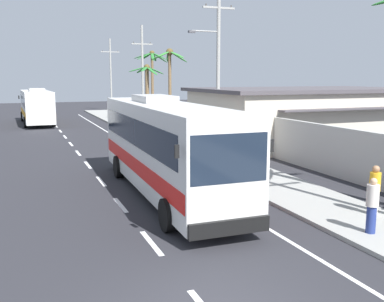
% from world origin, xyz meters
% --- Properties ---
extents(sidewalk_kerb, '(3.20, 90.00, 0.14)m').
position_xyz_m(sidewalk_kerb, '(6.80, 10.00, 0.07)').
color(sidewalk_kerb, '#999993').
rests_on(sidewalk_kerb, ground).
extents(lane_markings, '(3.90, 71.00, 0.01)m').
position_xyz_m(lane_markings, '(2.36, 14.80, 0.00)').
color(lane_markings, white).
rests_on(lane_markings, ground).
extents(boundary_wall, '(0.24, 60.00, 2.40)m').
position_xyz_m(boundary_wall, '(10.60, 14.00, 1.20)').
color(boundary_wall, '#B2B2AD').
rests_on(boundary_wall, ground).
extents(coach_bus_foreground, '(3.07, 12.25, 3.94)m').
position_xyz_m(coach_bus_foreground, '(2.05, 9.30, 2.05)').
color(coach_bus_foreground, silver).
rests_on(coach_bus_foreground, ground).
extents(coach_bus_far_lane, '(3.20, 10.72, 3.62)m').
position_xyz_m(coach_bus_far_lane, '(-1.59, 39.79, 1.88)').
color(coach_bus_far_lane, white).
rests_on(coach_bus_far_lane, ground).
extents(motorcycle_beside_bus, '(0.56, 1.96, 1.67)m').
position_xyz_m(motorcycle_beside_bus, '(3.96, 17.63, 0.67)').
color(motorcycle_beside_bus, black).
rests_on(motorcycle_beside_bus, ground).
extents(pedestrian_near_kerb, '(0.36, 0.36, 1.67)m').
position_xyz_m(pedestrian_near_kerb, '(6.16, 2.37, 1.01)').
color(pedestrian_near_kerb, navy).
rests_on(pedestrian_near_kerb, sidewalk_kerb).
extents(pedestrian_midwalk, '(0.36, 0.36, 1.67)m').
position_xyz_m(pedestrian_midwalk, '(7.56, 3.73, 1.02)').
color(pedestrian_midwalk, beige).
rests_on(pedestrian_midwalk, sidewalk_kerb).
extents(pedestrian_far_walk, '(0.36, 0.36, 1.80)m').
position_xyz_m(pedestrian_far_walk, '(6.43, 15.97, 1.09)').
color(pedestrian_far_walk, beige).
rests_on(pedestrian_far_walk, sidewalk_kerb).
extents(utility_pole_mid, '(3.12, 0.24, 10.42)m').
position_xyz_m(utility_pole_mid, '(8.70, 18.73, 5.50)').
color(utility_pole_mid, '#9E9E99').
rests_on(utility_pole_mid, ground).
extents(utility_pole_far, '(2.16, 0.24, 9.80)m').
position_xyz_m(utility_pole_far, '(8.55, 36.30, 5.07)').
color(utility_pole_far, '#9E9E99').
rests_on(utility_pole_far, ground).
extents(utility_pole_distant, '(2.55, 0.24, 9.89)m').
position_xyz_m(utility_pole_distant, '(8.82, 53.86, 5.15)').
color(utility_pole_distant, '#9E9E99').
rests_on(utility_pole_distant, ground).
extents(palm_second, '(3.85, 3.96, 7.56)m').
position_xyz_m(palm_second, '(10.53, 39.64, 5.52)').
color(palm_second, brown).
rests_on(palm_second, ground).
extents(palm_fourth, '(2.81, 2.94, 6.90)m').
position_xyz_m(palm_fourth, '(7.85, 25.70, 5.06)').
color(palm_fourth, brown).
rests_on(palm_fourth, ground).
extents(palm_farthest, '(3.30, 3.15, 5.86)m').
position_xyz_m(palm_farthest, '(7.81, 32.09, 4.01)').
color(palm_farthest, brown).
rests_on(palm_farthest, ground).
extents(roadside_building, '(15.33, 10.02, 3.93)m').
position_xyz_m(roadside_building, '(15.75, 19.12, 1.98)').
color(roadside_building, beige).
rests_on(roadside_building, ground).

